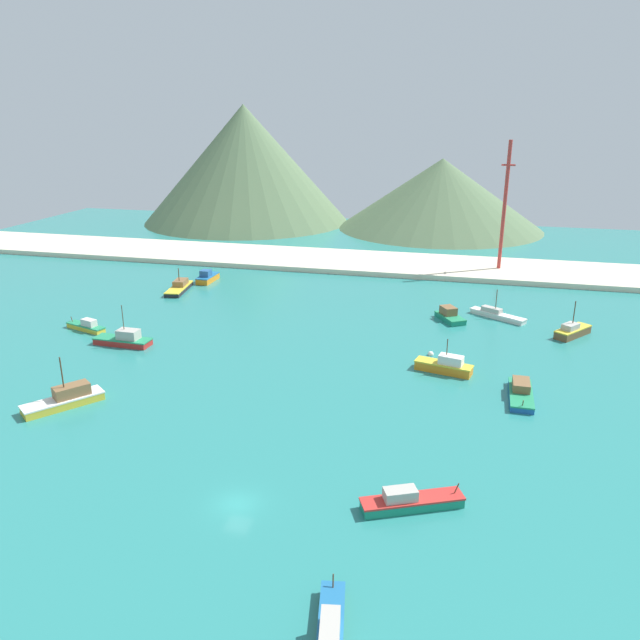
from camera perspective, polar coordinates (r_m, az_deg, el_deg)
The scene contains 18 objects.
ground at distance 88.98m, azimuth -0.69°, elevation -5.88°, with size 260.00×280.00×0.50m.
fishing_boat_0 at distance 116.54m, azimuth 11.95°, elevation 0.41°, with size 6.15×7.39×2.47m.
fishing_boat_2 at distance 50.13m, azimuth 0.94°, elevation -27.17°, with size 3.58×9.83×2.46m.
fishing_boat_3 at distance 136.48m, azimuth -12.94°, elevation 2.99°, with size 4.76×11.07×4.93m.
fishing_boat_4 at distance 142.48m, azimuth -10.43°, elevation 3.92°, with size 2.93×7.22×2.87m.
fishing_boat_5 at distance 93.37m, azimuth 11.56°, elevation -4.18°, with size 8.82×4.32×5.32m.
fishing_boat_6 at distance 88.22m, azimuth 18.17°, elevation -6.40°, with size 3.21×9.62×2.07m.
fishing_boat_7 at distance 114.54m, azimuth 22.40°, elevation -0.96°, with size 6.91×7.85×6.39m.
fishing_boat_8 at distance 63.19m, azimuth 8.36°, elevation -16.32°, with size 10.27×6.31×2.26m.
fishing_boat_9 at distance 116.52m, azimuth -20.87°, elevation -0.54°, with size 8.43×4.31×2.17m.
fishing_boat_10 at distance 88.11m, azimuth -22.56°, elevation -6.78°, with size 8.49×9.95×6.95m.
fishing_boat_11 at distance 120.03m, azimuth 16.08°, elevation 0.49°, with size 10.38×7.53×5.49m.
fishing_boat_12 at distance 107.11m, azimuth -17.73°, elevation -1.73°, with size 9.79×3.30×6.92m.
buoy_0 at distance 99.62m, azimuth 10.25°, elevation -3.14°, with size 0.96×0.96×0.96m.
beach_strip at distance 155.83m, azimuth 5.97°, elevation 5.26°, with size 247.00×22.86×1.20m, color beige.
hill_west at distance 219.72m, azimuth -6.97°, elevation 14.19°, with size 71.05×71.05×39.23m.
hill_central at distance 208.16m, azimuth 11.18°, elevation 11.43°, with size 66.70×66.70×22.60m.
radio_tower at distance 151.23m, azimuth 16.76°, elevation 10.00°, with size 3.09×2.47×30.87m.
Camera 1 is at (20.35, -48.21, 36.98)m, focal length 34.43 mm.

